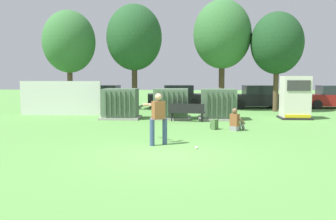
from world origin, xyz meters
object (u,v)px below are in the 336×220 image
at_px(transformer_west, 121,104).
at_px(parked_car_leftmost, 103,97).
at_px(transformer_mid_east, 218,105).
at_px(batter, 158,116).
at_px(seated_spectator, 236,122).
at_px(parked_car_left_of_center, 177,97).
at_px(transformer_mid_west, 171,104).
at_px(sports_ball, 197,148).
at_px(generator_enclosure, 295,98).
at_px(backpack, 214,125).
at_px(park_bench, 187,111).
at_px(parked_car_right_of_center, 257,97).
at_px(parked_car_rightmost, 332,98).

distance_m(transformer_west, parked_car_leftmost, 7.48).
distance_m(transformer_mid_east, batter, 7.70).
height_order(seated_spectator, parked_car_left_of_center, parked_car_left_of_center).
bearing_deg(transformer_west, transformer_mid_west, 3.14).
bearing_deg(sports_ball, generator_enclosure, 57.77).
bearing_deg(batter, transformer_west, 110.29).
xyz_separation_m(transformer_mid_east, backpack, (-0.43, -3.61, -0.57)).
bearing_deg(transformer_mid_east, park_bench, -150.50).
xyz_separation_m(backpack, parked_car_left_of_center, (-2.08, 11.14, 0.54)).
bearing_deg(backpack, batter, -120.11).
xyz_separation_m(park_bench, parked_car_left_of_center, (-0.84, 8.47, 0.22)).
height_order(sports_ball, parked_car_leftmost, parked_car_leftmost).
xyz_separation_m(generator_enclosure, batter, (-6.68, -7.89, -0.16)).
relative_size(seated_spectator, backpack, 2.19).
height_order(transformer_west, transformer_mid_west, same).
bearing_deg(generator_enclosure, seated_spectator, -129.32).
relative_size(park_bench, seated_spectator, 1.91).
distance_m(transformer_mid_west, parked_car_right_of_center, 9.10).
xyz_separation_m(batter, parked_car_rightmost, (11.14, 14.61, -0.22)).
distance_m(transformer_mid_west, backpack, 4.36).
distance_m(parked_car_left_of_center, parked_car_rightmost, 11.10).
height_order(park_bench, batter, batter).
xyz_separation_m(transformer_west, parked_car_leftmost, (-2.68, 6.99, -0.04)).
distance_m(transformer_mid_west, generator_enclosure, 6.68).
bearing_deg(parked_car_leftmost, generator_enclosure, -27.89).
bearing_deg(transformer_mid_west, parked_car_rightmost, 32.83).
bearing_deg(transformer_west, seated_spectator, -34.14).
height_order(batter, parked_car_leftmost, batter).
height_order(park_bench, parked_car_left_of_center, parked_car_left_of_center).
height_order(backpack, parked_car_left_of_center, parked_car_left_of_center).
distance_m(transformer_west, sports_ball, 8.92).
relative_size(transformer_mid_east, parked_car_leftmost, 0.49).
xyz_separation_m(parked_car_left_of_center, parked_car_rightmost, (11.10, -0.18, 0.00)).
relative_size(seated_spectator, parked_car_leftmost, 0.22).
xyz_separation_m(generator_enclosure, parked_car_leftmost, (-12.06, 6.38, -0.38)).
distance_m(transformer_west, park_bench, 3.71).
distance_m(sports_ball, backpack, 4.38).
relative_size(sports_ball, seated_spectator, 0.09).
height_order(seated_spectator, parked_car_right_of_center, parked_car_right_of_center).
bearing_deg(parked_car_leftmost, seated_spectator, -52.30).
bearing_deg(seated_spectator, park_bench, 126.33).
bearing_deg(transformer_mid_west, transformer_mid_east, -3.96).
xyz_separation_m(transformer_mid_east, parked_car_leftmost, (-7.92, 7.01, -0.04)).
bearing_deg(sports_ball, batter, 153.59).
bearing_deg(parked_car_rightmost, batter, -127.33).
height_order(transformer_west, seated_spectator, transformer_west).
relative_size(transformer_mid_west, batter, 1.21).
xyz_separation_m(parked_car_leftmost, parked_car_left_of_center, (5.42, 0.52, 0.00)).
xyz_separation_m(generator_enclosure, seated_spectator, (-3.67, -4.48, -0.76)).
relative_size(sports_ball, parked_car_right_of_center, 0.02).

